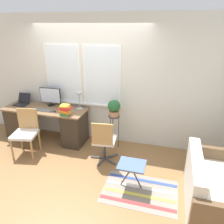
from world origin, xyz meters
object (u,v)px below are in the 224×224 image
object	(u,v)px
desk_lamp	(79,95)
potted_plant	(114,108)
desk_chair_wooden	(26,131)
monitor	(50,96)
folding_stool	(132,166)
keyboard	(43,110)
office_chair_swivel	(104,140)
plant_stand	(114,121)
mouse	(55,111)
laptop	(22,102)
couch_loveseat	(210,190)
book_stack	(65,110)

from	to	relation	value
desk_lamp	potted_plant	distance (m)	0.83
desk_chair_wooden	potted_plant	distance (m)	1.84
monitor	desk_lamp	distance (m)	0.72
potted_plant	folding_stool	world-z (taller)	potted_plant
keyboard	office_chair_swivel	distance (m)	1.57
desk_lamp	plant_stand	bearing A→B (deg)	-7.61
potted_plant	folding_stool	distance (m)	1.39
keyboard	office_chair_swivel	size ratio (longest dim) A/B	0.50
monitor	desk_lamp	size ratio (longest dim) A/B	1.25
desk_chair_wooden	mouse	bearing A→B (deg)	37.71
monitor	potted_plant	world-z (taller)	monitor
folding_stool	desk_lamp	bearing A→B (deg)	138.49
mouse	desk_lamp	world-z (taller)	desk_lamp
monitor	desk_lamp	bearing A→B (deg)	-1.29
desk_chair_wooden	keyboard	bearing A→B (deg)	64.76
laptop	desk_lamp	bearing A→B (deg)	3.30
laptop	keyboard	xyz separation A→B (m)	(0.67, -0.23, -0.04)
laptop	monitor	size ratio (longest dim) A/B	0.63
laptop	folding_stool	size ratio (longest dim) A/B	0.72
mouse	couch_loveseat	distance (m)	3.21
couch_loveseat	potted_plant	distance (m)	2.24
desk_chair_wooden	office_chair_swivel	size ratio (longest dim) A/B	1.04
desk_chair_wooden	couch_loveseat	size ratio (longest dim) A/B	0.66
couch_loveseat	folding_stool	bearing A→B (deg)	86.15
laptop	monitor	world-z (taller)	monitor
desk_lamp	book_stack	size ratio (longest dim) A/B	1.72
mouse	desk_chair_wooden	bearing A→B (deg)	-130.57
folding_stool	keyboard	bearing A→B (deg)	156.33
laptop	desk_lamp	distance (m)	1.43
keyboard	desk_lamp	world-z (taller)	desk_lamp
plant_stand	folding_stool	world-z (taller)	plant_stand
desk_lamp	laptop	bearing A→B (deg)	-176.70
plant_stand	folding_stool	size ratio (longest dim) A/B	1.63
plant_stand	potted_plant	distance (m)	0.29
keyboard	desk_lamp	size ratio (longest dim) A/B	1.07
mouse	desk_lamp	xyz separation A→B (m)	(0.44, 0.31, 0.29)
keyboard	folding_stool	bearing A→B (deg)	-23.67
laptop	plant_stand	xyz separation A→B (m)	(2.21, -0.03, -0.19)
laptop	desk_chair_wooden	distance (m)	0.96
book_stack	plant_stand	world-z (taller)	book_stack
potted_plant	desk_lamp	bearing A→B (deg)	172.39
monitor	office_chair_swivel	world-z (taller)	monitor
mouse	potted_plant	distance (m)	1.27
book_stack	couch_loveseat	world-z (taller)	book_stack
laptop	couch_loveseat	distance (m)	4.20
laptop	desk_lamp	world-z (taller)	desk_lamp
couch_loveseat	plant_stand	distance (m)	2.17
monitor	desk_lamp	world-z (taller)	monitor
keyboard	book_stack	bearing A→B (deg)	-8.22
plant_stand	potted_plant	xyz separation A→B (m)	(-0.00, -0.00, 0.29)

